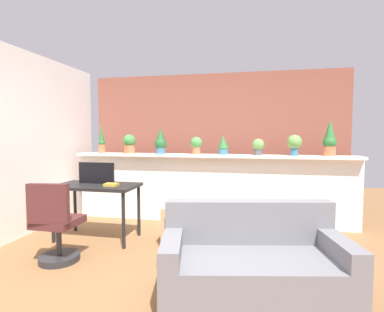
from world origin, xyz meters
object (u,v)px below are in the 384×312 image
(potted_plant_3, at_px, (196,144))
(potted_plant_4, at_px, (223,145))
(potted_plant_5, at_px, (258,146))
(tv_monitor, at_px, (97,173))
(desk, at_px, (97,191))
(office_chair, at_px, (56,229))
(book_on_desk, at_px, (111,185))
(potted_plant_0, at_px, (102,141))
(potted_plant_1, at_px, (129,143))
(potted_plant_6, at_px, (294,143))
(couch, at_px, (253,266))
(potted_plant_7, at_px, (330,139))
(side_cube_shelf, at_px, (180,225))
(vase_on_shelf, at_px, (180,201))
(potted_plant_2, at_px, (161,142))

(potted_plant_3, distance_m, potted_plant_4, 0.43)
(potted_plant_5, distance_m, tv_monitor, 2.42)
(desk, height_order, tv_monitor, tv_monitor)
(office_chair, distance_m, book_on_desk, 0.88)
(potted_plant_0, distance_m, potted_plant_1, 0.52)
(potted_plant_4, distance_m, office_chair, 2.65)
(office_chair, height_order, book_on_desk, office_chair)
(potted_plant_6, bearing_deg, potted_plant_0, 179.91)
(potted_plant_1, relative_size, potted_plant_5, 1.26)
(potted_plant_3, relative_size, couch, 0.17)
(potted_plant_7, relative_size, office_chair, 0.58)
(side_cube_shelf, bearing_deg, potted_plant_1, 138.60)
(book_on_desk, bearing_deg, office_chair, -111.97)
(potted_plant_1, height_order, office_chair, potted_plant_1)
(potted_plant_4, relative_size, potted_plant_5, 1.18)
(potted_plant_0, distance_m, desk, 1.31)
(potted_plant_6, height_order, side_cube_shelf, potted_plant_6)
(vase_on_shelf, bearing_deg, potted_plant_7, 27.21)
(tv_monitor, bearing_deg, desk, -61.73)
(potted_plant_7, height_order, vase_on_shelf, potted_plant_7)
(potted_plant_2, relative_size, potted_plant_5, 1.66)
(potted_plant_7, xyz_separation_m, office_chair, (-3.21, -1.87, -0.97))
(potted_plant_2, distance_m, tv_monitor, 1.22)
(potted_plant_4, height_order, desk, potted_plant_4)
(potted_plant_4, xyz_separation_m, office_chair, (-1.64, -1.89, -0.88))
(desk, bearing_deg, potted_plant_6, 20.98)
(potted_plant_2, xyz_separation_m, vase_on_shelf, (0.58, -1.02, -0.74))
(potted_plant_5, relative_size, couch, 0.15)
(potted_plant_3, distance_m, office_chair, 2.39)
(potted_plant_0, distance_m, vase_on_shelf, 2.05)
(desk, relative_size, vase_on_shelf, 7.31)
(potted_plant_1, height_order, potted_plant_7, potted_plant_7)
(office_chair, distance_m, side_cube_shelf, 1.46)
(potted_plant_0, xyz_separation_m, potted_plant_2, (1.04, 0.03, -0.01))
(potted_plant_4, distance_m, couch, 2.41)
(potted_plant_6, relative_size, desk, 0.28)
(potted_plant_1, xyz_separation_m, book_on_desk, (0.21, -1.08, -0.51))
(potted_plant_3, distance_m, potted_plant_6, 1.50)
(potted_plant_3, bearing_deg, potted_plant_4, 2.93)
(desk, distance_m, vase_on_shelf, 1.15)
(potted_plant_5, relative_size, potted_plant_6, 0.81)
(book_on_desk, bearing_deg, couch, -28.44)
(vase_on_shelf, bearing_deg, potted_plant_5, 46.42)
(potted_plant_4, relative_size, potted_plant_6, 0.96)
(potted_plant_0, height_order, vase_on_shelf, potted_plant_0)
(potted_plant_5, bearing_deg, vase_on_shelf, -133.58)
(potted_plant_0, relative_size, potted_plant_3, 1.78)
(side_cube_shelf, bearing_deg, book_on_desk, -173.54)
(potted_plant_6, bearing_deg, book_on_desk, -155.63)
(side_cube_shelf, bearing_deg, potted_plant_2, 119.74)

